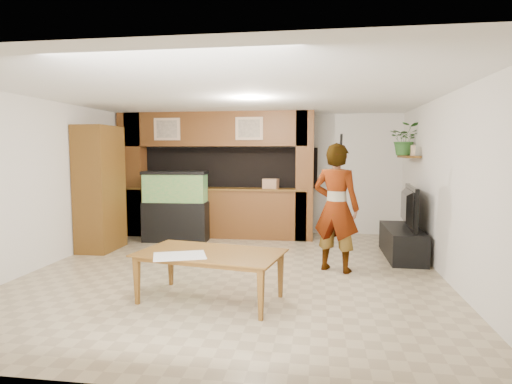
% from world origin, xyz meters
% --- Properties ---
extents(floor, '(6.50, 6.50, 0.00)m').
position_xyz_m(floor, '(0.00, 0.00, 0.00)').
color(floor, tan).
rests_on(floor, ground).
extents(ceiling, '(6.50, 6.50, 0.00)m').
position_xyz_m(ceiling, '(0.00, 0.00, 2.60)').
color(ceiling, white).
rests_on(ceiling, wall_back).
extents(wall_back, '(6.00, 0.00, 6.00)m').
position_xyz_m(wall_back, '(0.00, 3.25, 1.30)').
color(wall_back, silver).
rests_on(wall_back, floor).
extents(wall_left, '(0.00, 6.50, 6.50)m').
position_xyz_m(wall_left, '(-3.00, 0.00, 1.30)').
color(wall_left, silver).
rests_on(wall_left, floor).
extents(wall_right, '(0.00, 6.50, 6.50)m').
position_xyz_m(wall_right, '(3.00, 0.00, 1.30)').
color(wall_right, silver).
rests_on(wall_right, floor).
extents(partition, '(4.20, 0.99, 2.60)m').
position_xyz_m(partition, '(-0.95, 2.64, 1.31)').
color(partition, brown).
rests_on(partition, floor).
extents(wall_clock, '(0.05, 0.25, 0.25)m').
position_xyz_m(wall_clock, '(-2.97, 1.00, 1.90)').
color(wall_clock, black).
rests_on(wall_clock, wall_left).
extents(wall_shelf, '(0.25, 0.90, 0.04)m').
position_xyz_m(wall_shelf, '(2.85, 1.95, 1.70)').
color(wall_shelf, brown).
rests_on(wall_shelf, wall_right).
extents(pantry_cabinet, '(0.56, 0.92, 2.25)m').
position_xyz_m(pantry_cabinet, '(-2.70, 1.04, 1.13)').
color(pantry_cabinet, brown).
rests_on(pantry_cabinet, floor).
extents(trash_can, '(0.33, 0.33, 0.60)m').
position_xyz_m(trash_can, '(-2.64, 0.80, 0.30)').
color(trash_can, '#B2B2B7').
rests_on(trash_can, floor).
extents(aquarium, '(1.27, 0.48, 1.41)m').
position_xyz_m(aquarium, '(-1.59, 1.95, 0.69)').
color(aquarium, black).
rests_on(aquarium, floor).
extents(tv_stand, '(0.56, 1.51, 0.50)m').
position_xyz_m(tv_stand, '(2.65, 1.25, 0.25)').
color(tv_stand, black).
rests_on(tv_stand, floor).
extents(television, '(0.26, 1.25, 0.72)m').
position_xyz_m(television, '(2.65, 1.25, 0.86)').
color(television, black).
rests_on(television, tv_stand).
extents(photo_frame, '(0.05, 0.14, 0.18)m').
position_xyz_m(photo_frame, '(2.85, 1.60, 1.81)').
color(photo_frame, tan).
rests_on(photo_frame, wall_shelf).
extents(potted_plant, '(0.63, 0.57, 0.61)m').
position_xyz_m(potted_plant, '(2.82, 2.17, 2.02)').
color(potted_plant, '#2D6127').
rests_on(potted_plant, wall_shelf).
extents(person, '(0.82, 0.69, 1.92)m').
position_xyz_m(person, '(1.49, 0.24, 0.96)').
color(person, tan).
rests_on(person, floor).
extents(microphone, '(0.04, 0.10, 0.17)m').
position_xyz_m(microphone, '(1.54, 0.08, 1.96)').
color(microphone, black).
rests_on(microphone, person).
extents(dining_table, '(1.85, 1.24, 0.60)m').
position_xyz_m(dining_table, '(-0.05, -1.34, 0.30)').
color(dining_table, brown).
rests_on(dining_table, floor).
extents(newspaper_a, '(0.70, 0.60, 0.01)m').
position_xyz_m(newspaper_a, '(-0.34, -1.56, 0.60)').
color(newspaper_a, silver).
rests_on(newspaper_a, dining_table).
extents(counter_box, '(0.34, 0.26, 0.20)m').
position_xyz_m(counter_box, '(0.26, 2.45, 1.14)').
color(counter_box, '#A07557').
rests_on(counter_box, partition).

